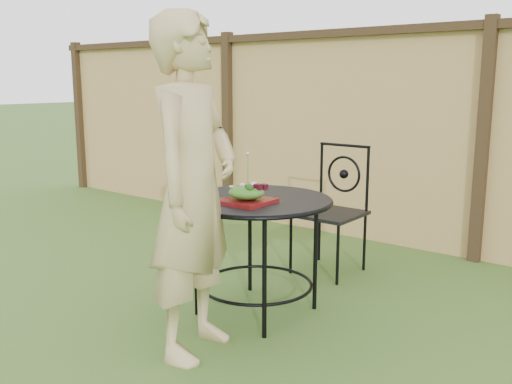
# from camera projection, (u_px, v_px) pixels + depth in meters

# --- Properties ---
(ground) EXTENTS (60.00, 60.00, 0.00)m
(ground) POSITION_uv_depth(u_px,v_px,m) (164.00, 303.00, 3.70)
(ground) COLOR #264D18
(ground) RESTS_ON ground
(fence) EXTENTS (8.00, 0.12, 1.90)m
(fence) POSITION_uv_depth(u_px,v_px,m) (338.00, 133.00, 5.21)
(fence) COLOR #E3BB70
(fence) RESTS_ON ground
(patio_table) EXTENTS (0.92, 0.92, 0.72)m
(patio_table) POSITION_uv_depth(u_px,v_px,m) (256.00, 221.00, 3.46)
(patio_table) COLOR black
(patio_table) RESTS_ON ground
(patio_chair) EXTENTS (0.46, 0.46, 0.95)m
(patio_chair) POSITION_uv_depth(u_px,v_px,m) (333.00, 205.00, 4.26)
(patio_chair) COLOR black
(patio_chair) RESTS_ON ground
(diner) EXTENTS (0.58, 0.73, 1.76)m
(diner) POSITION_uv_depth(u_px,v_px,m) (193.00, 188.00, 2.90)
(diner) COLOR tan
(diner) RESTS_ON ground
(salad_plate) EXTENTS (0.27, 0.27, 0.02)m
(salad_plate) POSITION_uv_depth(u_px,v_px,m) (247.00, 201.00, 3.29)
(salad_plate) COLOR #500B0E
(salad_plate) RESTS_ON patio_table
(salad) EXTENTS (0.21, 0.21, 0.08)m
(salad) POSITION_uv_depth(u_px,v_px,m) (247.00, 192.00, 3.28)
(salad) COLOR #235614
(salad) RESTS_ON salad_plate
(fork) EXTENTS (0.01, 0.01, 0.18)m
(fork) POSITION_uv_depth(u_px,v_px,m) (248.00, 170.00, 3.25)
(fork) COLOR silver
(fork) RESTS_ON salad
(drinking_glass) EXTENTS (0.08, 0.08, 0.14)m
(drinking_glass) POSITION_uv_depth(u_px,v_px,m) (203.00, 182.00, 3.57)
(drinking_glass) COLOR #0C8E8E
(drinking_glass) RESTS_ON patio_table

